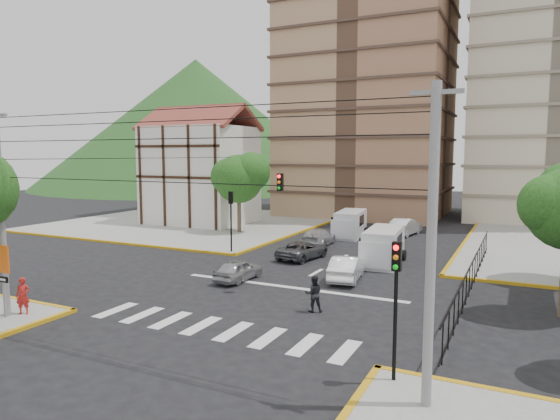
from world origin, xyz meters
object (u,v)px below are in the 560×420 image
Objects in this scene: van_right_lane at (383,247)px; van_left_lane at (350,225)px; traffic_light_nw at (231,211)px; pedestrian_sw_corner at (23,296)px; car_silver_front_left at (238,270)px; pedestrian_crosswalk at (314,294)px; car_white_front_right at (347,268)px; traffic_light_se at (396,288)px; district_sign at (2,266)px.

van_right_lane is 10.85m from van_left_lane.
traffic_light_nw is 16.51m from pedestrian_sw_corner.
car_silver_front_left is (-6.38, -7.80, -0.53)m from van_right_lane.
pedestrian_sw_corner is at bearing 0.81° from pedestrian_crosswalk.
van_right_lane reaches higher than car_white_front_right.
traffic_light_se is 22.06m from traffic_light_nw.
district_sign is at bearing -93.36° from traffic_light_nw.
district_sign is 0.61× the size of van_left_lane.
traffic_light_se is 0.84× the size of van_left_lane.
car_silver_front_left is (-11.10, 9.04, -2.50)m from traffic_light_se.
traffic_light_se is 13.37m from car_white_front_right.
van_right_lane reaches higher than pedestrian_sw_corner.
district_sign is at bearing -110.06° from van_left_lane.
district_sign reaches higher than pedestrian_sw_corner.
pedestrian_sw_corner is (-6.23, -27.02, -0.14)m from van_left_lane.
pedestrian_sw_corner reaches higher than car_silver_front_left.
traffic_light_nw is at bearing -124.14° from van_left_lane.
car_white_front_right is (-5.55, 11.92, -2.40)m from traffic_light_se.
pedestrian_crosswalk is at bearing 31.50° from district_sign.
traffic_light_nw is 11.12m from van_right_lane.
pedestrian_sw_corner is at bearing 64.18° from car_silver_front_left.
car_silver_front_left is 11.10m from pedestrian_sw_corner.
pedestrian_sw_corner is 12.98m from pedestrian_crosswalk.
pedestrian_crosswalk is at bearing 131.72° from traffic_light_se.
traffic_light_nw is 1.02× the size of car_white_front_right.
pedestrian_sw_corner is at bearing -92.53° from traffic_light_nw.
car_white_front_right is (4.55, -14.35, -0.40)m from van_left_lane.
traffic_light_nw reaches higher than van_left_lane.
van_right_lane is (11.88, 18.27, -1.31)m from district_sign.
traffic_light_nw is at bearing -53.28° from car_silver_front_left.
car_white_front_right is at bearing 18.46° from pedestrian_sw_corner.
van_right_lane is at bearing 6.48° from traffic_light_nw.
traffic_light_se is 17.60m from van_right_lane.
van_right_lane is at bearing 56.98° from district_sign.
pedestrian_sw_corner is (-11.60, -17.59, -0.17)m from van_right_lane.
traffic_light_nw reaches higher than pedestrian_sw_corner.
traffic_light_se reaches higher than van_left_lane.
pedestrian_sw_corner reaches higher than car_white_front_right.
pedestrian_crosswalk is (11.29, 6.40, -0.12)m from pedestrian_sw_corner.
car_white_front_right is 2.54× the size of pedestrian_crosswalk.
traffic_light_se and traffic_light_nw have the same top height.
car_white_front_right is at bearing -114.06° from pedestrian_crosswalk.
car_silver_front_left is at bearing -55.54° from traffic_light_nw.
van_left_lane is at bearing 45.85° from pedestrian_sw_corner.
district_sign is 0.60× the size of van_right_lane.
traffic_light_nw is 1.38× the size of district_sign.
traffic_light_nw is at bearing -28.60° from car_white_front_right.
pedestrian_sw_corner is at bearing -109.82° from van_left_lane.
traffic_light_nw reaches higher than pedestrian_crosswalk.
car_silver_front_left is 2.18× the size of pedestrian_sw_corner.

